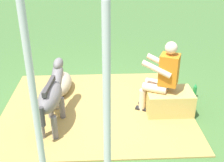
{
  "coord_description": "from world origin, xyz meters",
  "views": [
    {
      "loc": [
        -0.07,
        4.2,
        2.69
      ],
      "look_at": [
        -0.28,
        -0.15,
        0.55
      ],
      "focal_mm": 45.24,
      "sensor_mm": 36.0,
      "label": 1
    }
  ],
  "objects_px": {
    "pony_lying": "(60,86)",
    "tent_pole_mid": "(39,137)",
    "person_seated": "(162,75)",
    "tent_pole_left": "(107,151)",
    "pony_standing": "(52,94)",
    "soda_bottle": "(195,91)",
    "hay_bale": "(169,102)"
  },
  "relations": [
    {
      "from": "pony_lying",
      "to": "tent_pole_mid",
      "type": "bearing_deg",
      "value": 94.79
    },
    {
      "from": "person_seated",
      "to": "tent_pole_left",
      "type": "distance_m",
      "value": 2.68
    },
    {
      "from": "pony_standing",
      "to": "soda_bottle",
      "type": "bearing_deg",
      "value": -163.14
    },
    {
      "from": "person_seated",
      "to": "pony_lying",
      "type": "xyz_separation_m",
      "value": [
        1.82,
        -0.69,
        -0.51
      ]
    },
    {
      "from": "person_seated",
      "to": "soda_bottle",
      "type": "xyz_separation_m",
      "value": [
        -0.77,
        -0.44,
        -0.56
      ]
    },
    {
      "from": "hay_bale",
      "to": "tent_pole_left",
      "type": "distance_m",
      "value": 2.83
    },
    {
      "from": "hay_bale",
      "to": "pony_standing",
      "type": "bearing_deg",
      "value": 8.61
    },
    {
      "from": "tent_pole_mid",
      "to": "pony_standing",
      "type": "bearing_deg",
      "value": -83.35
    },
    {
      "from": "pony_lying",
      "to": "tent_pole_mid",
      "type": "relative_size",
      "value": 0.57
    },
    {
      "from": "person_seated",
      "to": "pony_standing",
      "type": "relative_size",
      "value": 0.96
    },
    {
      "from": "person_seated",
      "to": "tent_pole_left",
      "type": "xyz_separation_m",
      "value": [
        1.0,
        2.44,
        0.48
      ]
    },
    {
      "from": "tent_pole_mid",
      "to": "soda_bottle",
      "type": "bearing_deg",
      "value": -131.37
    },
    {
      "from": "person_seated",
      "to": "tent_pole_mid",
      "type": "relative_size",
      "value": 0.55
    },
    {
      "from": "hay_bale",
      "to": "pony_lying",
      "type": "xyz_separation_m",
      "value": [
        1.97,
        -0.73,
        -0.02
      ]
    },
    {
      "from": "pony_standing",
      "to": "tent_pole_mid",
      "type": "xyz_separation_m",
      "value": [
        -0.22,
        1.89,
        0.62
      ]
    },
    {
      "from": "soda_bottle",
      "to": "tent_pole_mid",
      "type": "distance_m",
      "value": 3.7
    },
    {
      "from": "hay_bale",
      "to": "person_seated",
      "type": "bearing_deg",
      "value": -16.33
    },
    {
      "from": "soda_bottle",
      "to": "pony_standing",
      "type": "bearing_deg",
      "value": 16.86
    },
    {
      "from": "tent_pole_left",
      "to": "soda_bottle",
      "type": "bearing_deg",
      "value": -121.5
    },
    {
      "from": "pony_standing",
      "to": "tent_pole_left",
      "type": "bearing_deg",
      "value": 110.86
    },
    {
      "from": "hay_bale",
      "to": "person_seated",
      "type": "xyz_separation_m",
      "value": [
        0.15,
        -0.04,
        0.5
      ]
    },
    {
      "from": "person_seated",
      "to": "pony_standing",
      "type": "bearing_deg",
      "value": 10.68
    },
    {
      "from": "hay_bale",
      "to": "tent_pole_left",
      "type": "relative_size",
      "value": 0.33
    },
    {
      "from": "pony_lying",
      "to": "person_seated",
      "type": "bearing_deg",
      "value": 159.38
    },
    {
      "from": "pony_standing",
      "to": "soda_bottle",
      "type": "distance_m",
      "value": 2.72
    },
    {
      "from": "hay_bale",
      "to": "pony_lying",
      "type": "distance_m",
      "value": 2.1
    },
    {
      "from": "person_seated",
      "to": "tent_pole_mid",
      "type": "bearing_deg",
      "value": 54.68
    },
    {
      "from": "soda_bottle",
      "to": "tent_pole_left",
      "type": "xyz_separation_m",
      "value": [
        1.77,
        2.88,
        1.04
      ]
    },
    {
      "from": "soda_bottle",
      "to": "tent_pole_left",
      "type": "bearing_deg",
      "value": 58.5
    },
    {
      "from": "tent_pole_left",
      "to": "pony_standing",
      "type": "bearing_deg",
      "value": -69.14
    },
    {
      "from": "pony_standing",
      "to": "soda_bottle",
      "type": "relative_size",
      "value": 4.52
    },
    {
      "from": "pony_lying",
      "to": "soda_bottle",
      "type": "distance_m",
      "value": 2.6
    }
  ]
}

